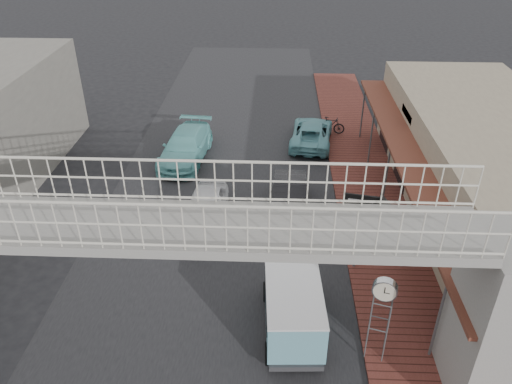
# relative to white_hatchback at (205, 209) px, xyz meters

# --- Properties ---
(ground) EXTENTS (120.00, 120.00, 0.00)m
(ground) POSITION_rel_white_hatchback_xyz_m (0.50, -3.59, -0.66)
(ground) COLOR black
(ground) RESTS_ON ground
(road_strip) EXTENTS (10.00, 60.00, 0.01)m
(road_strip) POSITION_rel_white_hatchback_xyz_m (0.50, -3.59, -0.66)
(road_strip) COLOR black
(road_strip) RESTS_ON ground
(sidewalk) EXTENTS (3.00, 40.00, 0.10)m
(sidewalk) POSITION_rel_white_hatchback_xyz_m (7.00, -0.59, -0.61)
(sidewalk) COLOR brown
(sidewalk) RESTS_ON ground
(shophouse_row) EXTENTS (7.20, 18.00, 4.00)m
(shophouse_row) POSITION_rel_white_hatchback_xyz_m (11.47, 0.41, 1.35)
(shophouse_row) COLOR gray
(shophouse_row) RESTS_ON ground
(footbridge) EXTENTS (16.40, 2.40, 6.34)m
(footbridge) POSITION_rel_white_hatchback_xyz_m (0.50, -7.59, 2.51)
(footbridge) COLOR gray
(footbridge) RESTS_ON ground
(white_hatchback) EXTENTS (1.79, 3.98, 1.33)m
(white_hatchback) POSITION_rel_white_hatchback_xyz_m (0.00, 0.00, 0.00)
(white_hatchback) COLOR white
(white_hatchback) RESTS_ON ground
(dark_sedan) EXTENTS (1.51, 4.02, 1.31)m
(dark_sedan) POSITION_rel_white_hatchback_xyz_m (3.42, 1.00, -0.01)
(dark_sedan) COLOR black
(dark_sedan) RESTS_ON ground
(angkot_curb) EXTENTS (2.59, 4.67, 1.24)m
(angkot_curb) POSITION_rel_white_hatchback_xyz_m (4.70, 7.66, -0.04)
(angkot_curb) COLOR #6EB6BF
(angkot_curb) RESTS_ON ground
(angkot_far) EXTENTS (2.47, 5.11, 1.43)m
(angkot_far) POSITION_rel_white_hatchback_xyz_m (-1.71, 5.55, 0.05)
(angkot_far) COLOR #76CCCC
(angkot_far) RESTS_ON ground
(angkot_van) EXTENTS (1.87, 3.78, 1.82)m
(angkot_van) POSITION_rel_white_hatchback_xyz_m (3.41, -5.72, 0.49)
(angkot_van) COLOR black
(angkot_van) RESTS_ON ground
(motorcycle_near) EXTENTS (1.64, 0.70, 0.84)m
(motorcycle_near) POSITION_rel_white_hatchback_xyz_m (5.80, -0.06, -0.14)
(motorcycle_near) COLOR black
(motorcycle_near) RESTS_ON sidewalk
(motorcycle_far) EXTENTS (1.62, 0.73, 0.94)m
(motorcycle_far) POSITION_rel_white_hatchback_xyz_m (5.80, 8.85, -0.09)
(motorcycle_far) COLOR black
(motorcycle_far) RESTS_ON sidewalk
(street_clock) EXTENTS (0.72, 0.66, 2.78)m
(street_clock) POSITION_rel_white_hatchback_xyz_m (5.80, -6.58, 1.74)
(street_clock) COLOR #59595B
(street_clock) RESTS_ON sidewalk
(arrow_sign) EXTENTS (1.87, 1.23, 3.11)m
(arrow_sign) POSITION_rel_white_hatchback_xyz_m (6.44, -2.85, 1.95)
(arrow_sign) COLOR #59595B
(arrow_sign) RESTS_ON sidewalk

